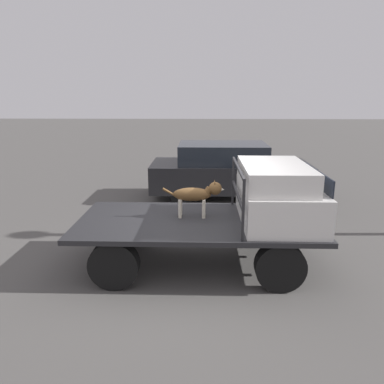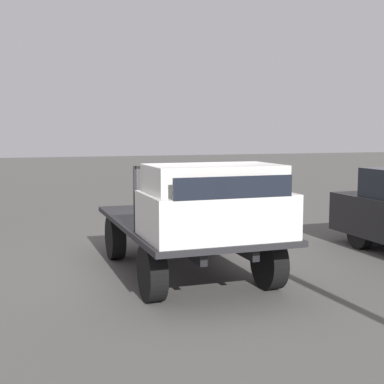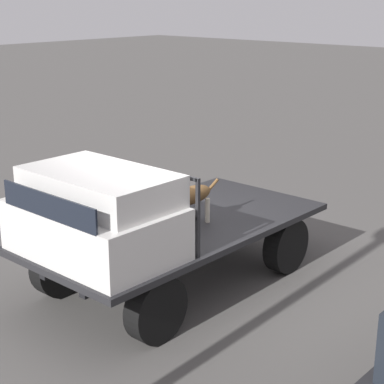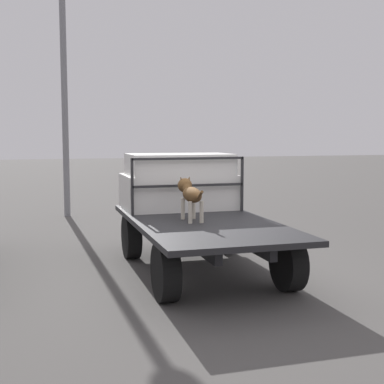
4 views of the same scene
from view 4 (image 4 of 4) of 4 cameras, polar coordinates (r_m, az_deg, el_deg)
The scene contains 6 objects.
ground_plane at distance 8.41m, azimuth 0.93°, elevation -8.56°, with size 80.00×80.00×0.00m, color #514F4C.
flatbed_truck at distance 8.28m, azimuth 0.93°, elevation -4.47°, with size 4.08×2.05×0.83m.
truck_cab at distance 9.46m, azimuth -1.47°, elevation 1.02°, with size 1.25×1.93×0.97m.
truck_headboard at distance 8.80m, azimuth -0.35°, elevation 1.67°, with size 0.04×1.93×0.93m.
dog at distance 8.15m, azimuth -0.22°, elevation -0.15°, with size 1.08×0.24×0.66m.
light_pole_near at distance 14.39m, azimuth -13.55°, elevation 13.96°, with size 0.46×0.46×6.19m.
Camera 4 is at (-7.77, 2.42, 2.14)m, focal length 50.00 mm.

